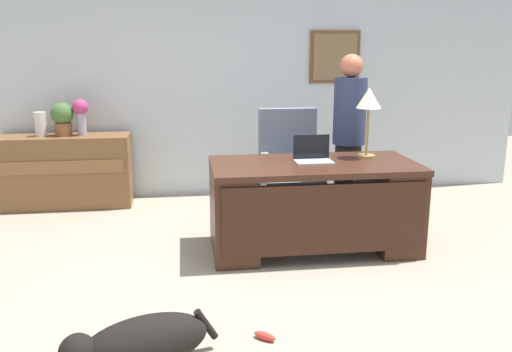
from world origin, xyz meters
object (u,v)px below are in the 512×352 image
(desk_lamp, at_px, (369,103))
(potted_plant, at_px, (62,118))
(credenza, at_px, (65,171))
(vase_empty, at_px, (41,124))
(person_standing, at_px, (349,138))
(dog_toy_bone, at_px, (265,336))
(desk, at_px, (314,203))
(vase_with_flowers, at_px, (81,113))
(laptop, at_px, (313,155))
(dog_lying, at_px, (139,343))
(armchair, at_px, (290,170))

(desk_lamp, distance_m, potted_plant, 3.29)
(credenza, relative_size, vase_empty, 5.46)
(credenza, bearing_deg, person_standing, -17.96)
(dog_toy_bone, bearing_deg, desk, 65.71)
(vase_with_flowers, bearing_deg, credenza, -179.64)
(person_standing, height_order, vase_with_flowers, person_standing)
(credenza, height_order, laptop, laptop)
(dog_lying, xyz_separation_m, vase_with_flowers, (-0.82, 3.32, 0.89))
(vase_with_flowers, bearing_deg, desk, -37.26)
(dog_lying, height_order, dog_toy_bone, dog_lying)
(person_standing, bearing_deg, vase_empty, 163.16)
(desk_lamp, relative_size, dog_toy_bone, 4.19)
(dog_lying, xyz_separation_m, dog_toy_bone, (0.74, 0.20, -0.13))
(dog_lying, bearing_deg, laptop, 51.15)
(desk_lamp, bearing_deg, armchair, 124.90)
(vase_empty, bearing_deg, dog_lying, -69.39)
(desk, bearing_deg, desk_lamp, 19.86)
(armchair, relative_size, vase_with_flowers, 2.84)
(vase_with_flowers, height_order, potted_plant, vase_with_flowers)
(armchair, height_order, dog_toy_bone, armchair)
(person_standing, height_order, potted_plant, person_standing)
(person_standing, distance_m, dog_toy_bone, 2.60)
(credenza, relative_size, dog_toy_bone, 9.62)
(potted_plant, bearing_deg, desk_lamp, -27.07)
(dog_lying, relative_size, laptop, 2.69)
(person_standing, bearing_deg, credenza, 162.04)
(potted_plant, bearing_deg, desk, -34.95)
(laptop, xyz_separation_m, dog_toy_bone, (-0.65, -1.52, -0.81))
(dog_lying, height_order, vase_empty, vase_empty)
(vase_with_flowers, relative_size, potted_plant, 1.10)
(desk, relative_size, potted_plant, 4.90)
(desk, relative_size, vase_with_flowers, 4.48)
(vase_empty, xyz_separation_m, dog_toy_bone, (1.98, -3.12, -0.90))
(potted_plant, bearing_deg, vase_with_flowers, 0.00)
(desk_lamp, distance_m, vase_with_flowers, 3.11)
(potted_plant, height_order, dog_toy_bone, potted_plant)
(person_standing, relative_size, vase_empty, 6.41)
(person_standing, height_order, vase_empty, person_standing)
(dog_lying, distance_m, vase_empty, 3.62)
(credenza, bearing_deg, potted_plant, 4.11)
(desk_lamp, bearing_deg, dog_lying, -136.20)
(credenza, bearing_deg, vase_with_flowers, 0.36)
(person_standing, distance_m, laptop, 0.83)
(dog_toy_bone, bearing_deg, credenza, 119.62)
(armchair, distance_m, desk_lamp, 1.22)
(credenza, xyz_separation_m, laptop, (2.42, -1.60, 0.43))
(vase_with_flowers, bearing_deg, potted_plant, 180.00)
(vase_empty, bearing_deg, credenza, -0.36)
(credenza, distance_m, dog_toy_bone, 3.60)
(credenza, relative_size, desk_lamp, 2.30)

